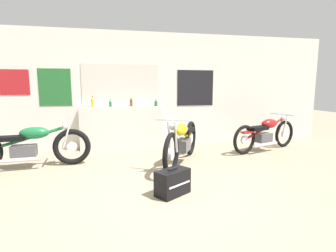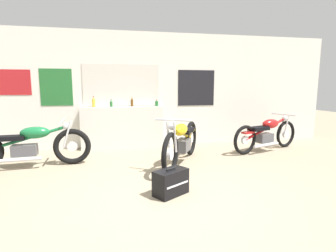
{
  "view_description": "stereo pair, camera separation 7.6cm",
  "coord_description": "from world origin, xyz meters",
  "px_view_note": "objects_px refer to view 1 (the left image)",
  "views": [
    {
      "loc": [
        -0.77,
        -3.2,
        1.49
      ],
      "look_at": [
        0.35,
        1.89,
        0.7
      ],
      "focal_mm": 28.0,
      "sensor_mm": 36.0,
      "label": 1
    },
    {
      "loc": [
        -0.69,
        -3.21,
        1.49
      ],
      "look_at": [
        0.35,
        1.89,
        0.7
      ],
      "focal_mm": 28.0,
      "sensor_mm": 36.0,
      "label": 2
    }
  ],
  "objects_px": {
    "bottle_center": "(131,102)",
    "motorcycle_green": "(28,146)",
    "bottle_leftmost": "(93,102)",
    "bottle_right_center": "(156,103)",
    "hard_case_black": "(173,182)",
    "motorcycle_red": "(266,133)",
    "bottle_left_center": "(110,104)",
    "motorcycle_yellow": "(182,141)"
  },
  "relations": [
    {
      "from": "motorcycle_red",
      "to": "hard_case_black",
      "type": "distance_m",
      "value": 3.39
    },
    {
      "from": "motorcycle_red",
      "to": "bottle_leftmost",
      "type": "bearing_deg",
      "value": 166.04
    },
    {
      "from": "motorcycle_yellow",
      "to": "hard_case_black",
      "type": "height_order",
      "value": "motorcycle_yellow"
    },
    {
      "from": "motorcycle_green",
      "to": "motorcycle_red",
      "type": "xyz_separation_m",
      "value": [
        5.02,
        0.27,
        -0.0
      ]
    },
    {
      "from": "bottle_center",
      "to": "hard_case_black",
      "type": "height_order",
      "value": "bottle_center"
    },
    {
      "from": "bottle_right_center",
      "to": "bottle_center",
      "type": "bearing_deg",
      "value": 175.68
    },
    {
      "from": "bottle_leftmost",
      "to": "bottle_right_center",
      "type": "relative_size",
      "value": 1.56
    },
    {
      "from": "bottle_leftmost",
      "to": "motorcycle_yellow",
      "type": "relative_size",
      "value": 0.13
    },
    {
      "from": "bottle_center",
      "to": "motorcycle_green",
      "type": "distance_m",
      "value": 2.46
    },
    {
      "from": "bottle_left_center",
      "to": "hard_case_black",
      "type": "bearing_deg",
      "value": -74.85
    },
    {
      "from": "hard_case_black",
      "to": "bottle_leftmost",
      "type": "bearing_deg",
      "value": 112.0
    },
    {
      "from": "bottle_center",
      "to": "motorcycle_red",
      "type": "bearing_deg",
      "value": -18.13
    },
    {
      "from": "bottle_leftmost",
      "to": "bottle_center",
      "type": "height_order",
      "value": "bottle_leftmost"
    },
    {
      "from": "bottle_center",
      "to": "motorcycle_red",
      "type": "xyz_separation_m",
      "value": [
        3.03,
        -0.99,
        -0.7
      ]
    },
    {
      "from": "bottle_left_center",
      "to": "bottle_right_center",
      "type": "height_order",
      "value": "bottle_left_center"
    },
    {
      "from": "bottle_left_center",
      "to": "bottle_center",
      "type": "xyz_separation_m",
      "value": [
        0.49,
        0.03,
        0.02
      ]
    },
    {
      "from": "bottle_leftmost",
      "to": "motorcycle_yellow",
      "type": "xyz_separation_m",
      "value": [
        1.73,
        -1.59,
        -0.67
      ]
    },
    {
      "from": "bottle_right_center",
      "to": "motorcycle_red",
      "type": "xyz_separation_m",
      "value": [
        2.43,
        -0.95,
        -0.67
      ]
    },
    {
      "from": "hard_case_black",
      "to": "motorcycle_yellow",
      "type": "bearing_deg",
      "value": 69.53
    },
    {
      "from": "bottle_leftmost",
      "to": "motorcycle_yellow",
      "type": "bearing_deg",
      "value": -42.51
    },
    {
      "from": "bottle_leftmost",
      "to": "bottle_center",
      "type": "bearing_deg",
      "value": 1.01
    },
    {
      "from": "bottle_leftmost",
      "to": "bottle_right_center",
      "type": "height_order",
      "value": "bottle_leftmost"
    },
    {
      "from": "hard_case_black",
      "to": "bottle_left_center",
      "type": "bearing_deg",
      "value": 105.15
    },
    {
      "from": "bottle_leftmost",
      "to": "motorcycle_red",
      "type": "xyz_separation_m",
      "value": [
        3.92,
        -0.98,
        -0.71
      ]
    },
    {
      "from": "bottle_left_center",
      "to": "bottle_center",
      "type": "distance_m",
      "value": 0.49
    },
    {
      "from": "bottle_left_center",
      "to": "motorcycle_red",
      "type": "relative_size",
      "value": 0.09
    },
    {
      "from": "motorcycle_green",
      "to": "motorcycle_red",
      "type": "distance_m",
      "value": 5.03
    },
    {
      "from": "bottle_left_center",
      "to": "bottle_right_center",
      "type": "distance_m",
      "value": 1.09
    },
    {
      "from": "bottle_leftmost",
      "to": "motorcycle_green",
      "type": "height_order",
      "value": "bottle_leftmost"
    },
    {
      "from": "bottle_right_center",
      "to": "motorcycle_yellow",
      "type": "distance_m",
      "value": 1.7
    },
    {
      "from": "bottle_leftmost",
      "to": "bottle_left_center",
      "type": "relative_size",
      "value": 1.41
    },
    {
      "from": "motorcycle_yellow",
      "to": "bottle_left_center",
      "type": "bearing_deg",
      "value": 130.23
    },
    {
      "from": "bottle_center",
      "to": "motorcycle_green",
      "type": "height_order",
      "value": "bottle_center"
    },
    {
      "from": "bottle_left_center",
      "to": "bottle_leftmost",
      "type": "bearing_deg",
      "value": 177.68
    },
    {
      "from": "bottle_center",
      "to": "motorcycle_green",
      "type": "xyz_separation_m",
      "value": [
        -1.99,
        -1.26,
        -0.69
      ]
    },
    {
      "from": "bottle_center",
      "to": "motorcycle_red",
      "type": "height_order",
      "value": "bottle_center"
    },
    {
      "from": "bottle_left_center",
      "to": "hard_case_black",
      "type": "height_order",
      "value": "bottle_left_center"
    },
    {
      "from": "bottle_left_center",
      "to": "motorcycle_yellow",
      "type": "relative_size",
      "value": 0.09
    },
    {
      "from": "bottle_left_center",
      "to": "motorcycle_yellow",
      "type": "xyz_separation_m",
      "value": [
        1.33,
        -1.57,
        -0.64
      ]
    },
    {
      "from": "bottle_center",
      "to": "hard_case_black",
      "type": "relative_size",
      "value": 0.42
    },
    {
      "from": "bottle_right_center",
      "to": "motorcycle_green",
      "type": "distance_m",
      "value": 2.94
    },
    {
      "from": "bottle_left_center",
      "to": "hard_case_black",
      "type": "relative_size",
      "value": 0.33
    }
  ]
}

